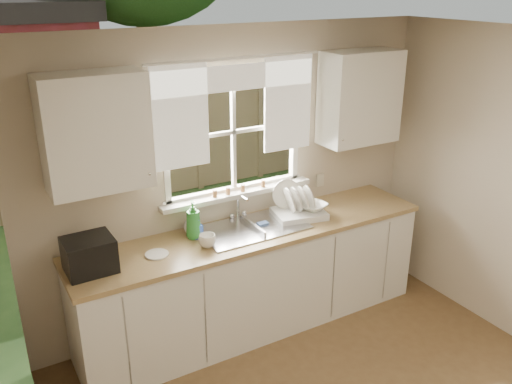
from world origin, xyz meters
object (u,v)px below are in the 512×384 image
soap_bottle_a (193,220)px  black_appliance (89,255)px  dish_rack (298,209)px  cup (207,241)px

soap_bottle_a → black_appliance: 0.84m
dish_rack → soap_bottle_a: soap_bottle_a is taller
dish_rack → cup: size_ratio=3.68×
soap_bottle_a → black_appliance: bearing=-166.7°
cup → dish_rack: bearing=23.7°
soap_bottle_a → cup: soap_bottle_a is taller
dish_rack → soap_bottle_a: bearing=175.6°
black_appliance → soap_bottle_a: bearing=6.6°
cup → black_appliance: (-0.86, 0.09, 0.07)m
cup → black_appliance: 0.87m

